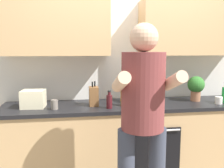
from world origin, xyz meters
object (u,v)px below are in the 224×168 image
(bottle_oil, at_px, (124,97))
(cup_stoneware, at_px, (54,105))
(bottle_juice, at_px, (124,95))
(potted_herb, at_px, (196,86))
(bottle_wine, at_px, (109,101))
(bottle_vinegar, at_px, (132,96))
(person_standing, at_px, (143,113))
(bottle_water, at_px, (143,98))
(grocery_bag_rice, at_px, (33,99))
(knife_block, at_px, (94,96))
(cup_coffee, at_px, (219,100))

(bottle_oil, xyz_separation_m, cup_stoneware, (-0.75, -0.04, -0.05))
(bottle_juice, distance_m, potted_herb, 0.88)
(bottle_wine, xyz_separation_m, potted_herb, (1.09, 0.21, 0.10))
(bottle_vinegar, bearing_deg, bottle_juice, 117.49)
(bottle_juice, distance_m, cup_stoneware, 0.84)
(person_standing, distance_m, bottle_water, 0.71)
(bottle_water, distance_m, grocery_bag_rice, 1.18)
(bottle_wine, xyz_separation_m, knife_block, (-0.15, 0.15, 0.03))
(cup_coffee, bearing_deg, bottle_oil, 176.51)
(bottle_wine, bearing_deg, potted_herb, 11.08)
(bottle_wine, height_order, cup_coffee, bottle_wine)
(bottle_oil, relative_size, cup_stoneware, 2.70)
(bottle_vinegar, bearing_deg, knife_block, -175.47)
(bottle_oil, bearing_deg, grocery_bag_rice, 175.76)
(cup_stoneware, relative_size, cup_coffee, 1.20)
(bottle_water, relative_size, knife_block, 0.95)
(bottle_vinegar, xyz_separation_m, cup_stoneware, (-0.86, -0.14, -0.04))
(person_standing, bearing_deg, potted_herb, 44.23)
(person_standing, distance_m, cup_stoneware, 1.04)
(bottle_wine, relative_size, cup_coffee, 2.30)
(bottle_vinegar, xyz_separation_m, potted_herb, (0.80, 0.03, 0.09))
(bottle_juice, xyz_separation_m, grocery_bag_rice, (-1.02, -0.16, 0.01))
(person_standing, xyz_separation_m, cup_stoneware, (-0.75, 0.72, -0.07))
(person_standing, relative_size, bottle_vinegar, 7.45)
(bottle_vinegar, xyz_separation_m, bottle_water, (0.08, -0.18, 0.01))
(person_standing, xyz_separation_m, potted_herb, (0.92, 0.89, 0.06))
(person_standing, height_order, grocery_bag_rice, person_standing)
(bottle_juice, bearing_deg, potted_herb, -7.07)
(bottle_oil, xyz_separation_m, knife_block, (-0.33, 0.06, 0.00))
(cup_coffee, relative_size, grocery_bag_rice, 0.35)
(cup_stoneware, relative_size, potted_herb, 0.33)
(bottle_oil, xyz_separation_m, bottle_water, (0.20, -0.08, -0.00))
(person_standing, bearing_deg, bottle_vinegar, 82.20)
(bottle_wine, relative_size, bottle_juice, 0.90)
(bottle_wine, bearing_deg, bottle_juice, 55.50)
(bottle_wine, distance_m, cup_coffee, 1.27)
(cup_stoneware, bearing_deg, bottle_wine, -4.35)
(bottle_vinegar, bearing_deg, grocery_bag_rice, -178.57)
(bottle_oil, bearing_deg, bottle_wine, -153.63)
(bottle_oil, height_order, bottle_vinegar, bottle_oil)
(bottle_vinegar, height_order, potted_herb, potted_herb)
(bottle_wine, height_order, cup_stoneware, bottle_wine)
(bottle_wine, height_order, bottle_juice, bottle_juice)
(cup_coffee, xyz_separation_m, potted_herb, (-0.18, 0.19, 0.14))
(bottle_water, bearing_deg, bottle_wine, -179.29)
(bottle_oil, relative_size, bottle_vinegar, 1.18)
(bottle_juice, distance_m, knife_block, 0.41)
(bottle_oil, bearing_deg, cup_stoneware, -176.72)
(bottle_water, distance_m, bottle_juice, 0.35)
(bottle_juice, relative_size, knife_block, 0.79)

